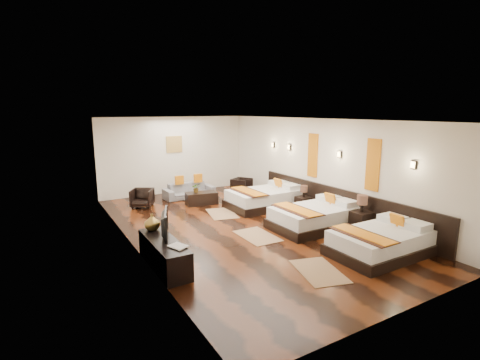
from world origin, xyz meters
TOP-DOWN VIEW (x-y plane):
  - floor at (0.00, 0.00)m, footprint 5.50×9.50m
  - ceiling at (0.00, 0.00)m, footprint 5.50×9.50m
  - back_wall at (0.00, 4.75)m, footprint 5.50×0.01m
  - left_wall at (-2.75, 0.00)m, footprint 0.01×9.50m
  - right_wall at (2.75, 0.00)m, footprint 0.01×9.50m
  - headboard_panel at (2.71, -0.80)m, footprint 0.08×6.60m
  - bed_near at (1.70, -3.09)m, footprint 2.16×1.35m
  - bed_mid at (1.70, -1.04)m, footprint 2.27×1.43m
  - bed_far at (1.70, 1.28)m, footprint 2.30×1.44m
  - nightstand_a at (2.44, -1.89)m, footprint 0.49×0.49m
  - nightstand_b at (2.44, 0.32)m, footprint 0.40×0.40m
  - jute_mat_near at (-0.02, -3.05)m, footprint 1.05×1.36m
  - jute_mat_mid at (0.03, -0.82)m, footprint 0.77×1.21m
  - jute_mat_far at (0.18, 1.33)m, footprint 1.00×1.34m
  - tv_console at (-2.50, -1.34)m, footprint 0.50×1.80m
  - tv at (-2.45, -1.12)m, footprint 0.42×0.89m
  - book at (-2.50, -1.89)m, footprint 0.36×0.41m
  - figurine at (-2.50, -0.64)m, footprint 0.40×0.40m
  - sofa at (0.11, 3.69)m, footprint 1.79×0.75m
  - armchair_left at (-1.66, 3.26)m, footprint 0.88×0.89m
  - armchair_right at (2.00, 3.24)m, footprint 0.87×0.88m
  - coffee_table at (0.11, 2.64)m, footprint 1.07×0.65m
  - table_plant at (-0.04, 2.71)m, footprint 0.33×0.31m
  - orange_panel_a at (2.73, -1.90)m, footprint 0.04×0.40m
  - orange_panel_b at (2.73, 0.30)m, footprint 0.04×0.40m
  - sconce_near at (2.70, -3.00)m, footprint 0.07×0.12m
  - sconce_mid at (2.70, -0.80)m, footprint 0.07×0.12m
  - sconce_far at (2.70, 1.40)m, footprint 0.07×0.12m
  - sconce_lounge at (2.70, 2.30)m, footprint 0.07×0.12m
  - gold_artwork at (0.00, 4.73)m, footprint 0.60×0.04m

SIDE VIEW (x-z plane):
  - floor at x=0.00m, z-range -0.01..0.01m
  - jute_mat_near at x=-0.02m, z-range 0.00..0.01m
  - jute_mat_mid at x=0.03m, z-range 0.00..0.01m
  - jute_mat_far at x=0.18m, z-range 0.00..0.01m
  - coffee_table at x=0.11m, z-range 0.00..0.40m
  - sofa at x=0.11m, z-range 0.00..0.51m
  - tv_console at x=-2.50m, z-range 0.00..0.55m
  - nightstand_b at x=2.44m, z-range -0.12..0.68m
  - bed_near at x=1.70m, z-range -0.13..0.69m
  - armchair_right at x=2.00m, z-range 0.00..0.59m
  - bed_mid at x=1.70m, z-range -0.14..0.73m
  - armchair_left at x=-1.66m, z-range 0.00..0.59m
  - bed_far at x=1.70m, z-range -0.14..0.74m
  - nightstand_a at x=2.44m, z-range -0.14..0.82m
  - headboard_panel at x=2.71m, z-range 0.00..0.90m
  - table_plant at x=-0.04m, z-range 0.40..0.70m
  - book at x=-2.50m, z-range 0.55..0.58m
  - figurine at x=-2.50m, z-range 0.55..0.90m
  - tv at x=-2.45m, z-range 0.55..1.07m
  - back_wall at x=0.00m, z-range 0.00..2.80m
  - left_wall at x=-2.75m, z-range 0.00..2.80m
  - right_wall at x=2.75m, z-range 0.00..2.80m
  - orange_panel_a at x=2.73m, z-range 1.05..2.35m
  - orange_panel_b at x=2.73m, z-range 1.05..2.35m
  - gold_artwork at x=0.00m, z-range 1.50..2.10m
  - sconce_near at x=2.70m, z-range 1.76..1.94m
  - sconce_mid at x=2.70m, z-range 1.76..1.94m
  - sconce_far at x=2.70m, z-range 1.76..1.94m
  - sconce_lounge at x=2.70m, z-range 1.76..1.94m
  - ceiling at x=0.00m, z-range 2.79..2.80m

